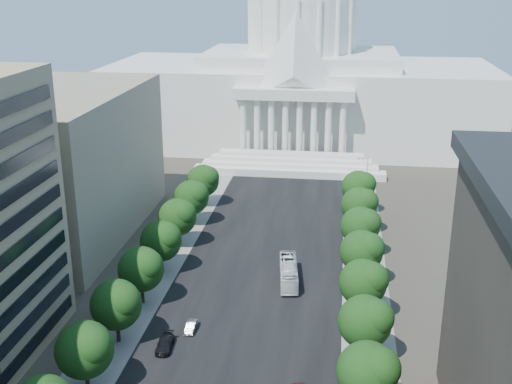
% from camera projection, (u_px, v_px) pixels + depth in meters
% --- Properties ---
extents(road_asphalt, '(30.00, 260.00, 0.01)m').
position_uv_depth(road_asphalt, '(263.00, 263.00, 121.66)').
color(road_asphalt, black).
rests_on(road_asphalt, ground).
extents(sidewalk_left, '(8.00, 260.00, 0.02)m').
position_uv_depth(sidewalk_left, '(166.00, 258.00, 124.08)').
color(sidewalk_left, gray).
rests_on(sidewalk_left, ground).
extents(sidewalk_right, '(8.00, 260.00, 0.02)m').
position_uv_depth(sidewalk_right, '(364.00, 269.00, 119.24)').
color(sidewalk_right, gray).
rests_on(sidewalk_right, ground).
extents(capitol, '(120.00, 56.00, 73.00)m').
position_uv_depth(capitol, '(300.00, 80.00, 204.22)').
color(capitol, white).
rests_on(capitol, ground).
extents(office_block_left_far, '(38.00, 52.00, 30.00)m').
position_uv_depth(office_block_left_far, '(39.00, 163.00, 132.32)').
color(office_block_left_far, gray).
rests_on(office_block_left_far, ground).
extents(tree_l_d, '(7.79, 7.60, 9.97)m').
position_uv_depth(tree_l_d, '(86.00, 349.00, 82.25)').
color(tree_l_d, '#33261C').
rests_on(tree_l_d, ground).
extents(tree_l_e, '(7.79, 7.60, 9.97)m').
position_uv_depth(tree_l_e, '(118.00, 304.00, 93.51)').
color(tree_l_e, '#33261C').
rests_on(tree_l_e, ground).
extents(tree_l_f, '(7.79, 7.60, 9.97)m').
position_uv_depth(tree_l_f, '(142.00, 268.00, 104.77)').
color(tree_l_f, '#33261C').
rests_on(tree_l_f, ground).
extents(tree_l_g, '(7.79, 7.60, 9.97)m').
position_uv_depth(tree_l_g, '(162.00, 240.00, 116.02)').
color(tree_l_g, '#33261C').
rests_on(tree_l_g, ground).
extents(tree_l_h, '(7.79, 7.60, 9.97)m').
position_uv_depth(tree_l_h, '(179.00, 216.00, 127.28)').
color(tree_l_h, '#33261C').
rests_on(tree_l_h, ground).
extents(tree_l_i, '(7.79, 7.60, 9.97)m').
position_uv_depth(tree_l_i, '(193.00, 197.00, 138.53)').
color(tree_l_i, '#33261C').
rests_on(tree_l_i, ground).
extents(tree_l_j, '(7.79, 7.60, 9.97)m').
position_uv_depth(tree_l_j, '(204.00, 180.00, 149.79)').
color(tree_l_j, '#33261C').
rests_on(tree_l_j, ground).
extents(tree_r_d, '(7.79, 7.60, 9.97)m').
position_uv_depth(tree_r_d, '(370.00, 371.00, 77.67)').
color(tree_r_d, '#33261C').
rests_on(tree_r_d, ground).
extents(tree_r_e, '(7.79, 7.60, 9.97)m').
position_uv_depth(tree_r_e, '(367.00, 321.00, 88.93)').
color(tree_r_e, '#33261C').
rests_on(tree_r_e, ground).
extents(tree_r_f, '(7.79, 7.60, 9.97)m').
position_uv_depth(tree_r_f, '(365.00, 282.00, 100.18)').
color(tree_r_f, '#33261C').
rests_on(tree_r_f, ground).
extents(tree_r_g, '(7.79, 7.60, 9.97)m').
position_uv_depth(tree_r_g, '(363.00, 251.00, 111.44)').
color(tree_r_g, '#33261C').
rests_on(tree_r_g, ground).
extents(tree_r_h, '(7.79, 7.60, 9.97)m').
position_uv_depth(tree_r_h, '(362.00, 225.00, 122.69)').
color(tree_r_h, '#33261C').
rests_on(tree_r_h, ground).
extents(tree_r_i, '(7.79, 7.60, 9.97)m').
position_uv_depth(tree_r_i, '(361.00, 204.00, 133.95)').
color(tree_r_i, '#33261C').
rests_on(tree_r_i, ground).
extents(tree_r_j, '(7.79, 7.60, 9.97)m').
position_uv_depth(tree_r_j, '(360.00, 186.00, 145.20)').
color(tree_r_j, '#33261C').
rests_on(tree_r_j, ground).
extents(streetlight_c, '(2.61, 0.44, 9.00)m').
position_uv_depth(streetlight_c, '(378.00, 325.00, 89.11)').
color(streetlight_c, gray).
rests_on(streetlight_c, ground).
extents(streetlight_d, '(2.61, 0.44, 9.00)m').
position_uv_depth(streetlight_d, '(372.00, 252.00, 112.56)').
color(streetlight_d, gray).
rests_on(streetlight_d, ground).
extents(streetlight_e, '(2.61, 0.44, 9.00)m').
position_uv_depth(streetlight_e, '(368.00, 204.00, 136.01)').
color(streetlight_e, gray).
rests_on(streetlight_e, ground).
extents(streetlight_f, '(2.61, 0.44, 9.00)m').
position_uv_depth(streetlight_f, '(365.00, 170.00, 159.46)').
color(streetlight_f, gray).
rests_on(streetlight_f, ground).
extents(car_silver, '(1.40, 3.96, 1.30)m').
position_uv_depth(car_silver, '(191.00, 327.00, 98.56)').
color(car_silver, '#9A9DA1').
rests_on(car_silver, ground).
extents(car_dark_b, '(2.56, 5.51, 1.56)m').
position_uv_depth(car_dark_b, '(165.00, 344.00, 93.72)').
color(car_dark_b, black).
rests_on(car_dark_b, ground).
extents(city_bus, '(4.44, 12.95, 3.54)m').
position_uv_depth(city_bus, '(289.00, 272.00, 113.91)').
color(city_bus, white).
rests_on(city_bus, ground).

